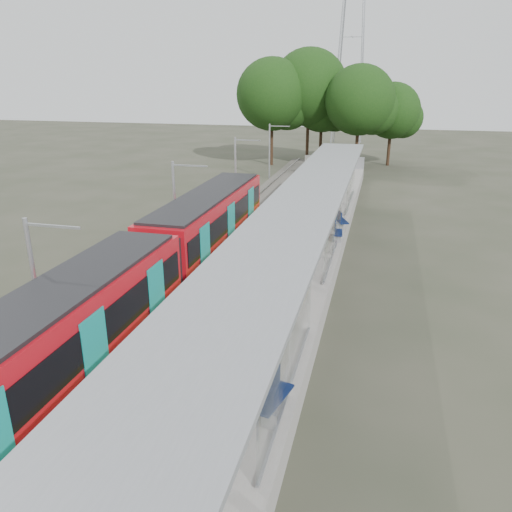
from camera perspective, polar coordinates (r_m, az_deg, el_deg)
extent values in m
cube|color=#59544C|center=(29.46, -4.99, 0.71)|extent=(3.00, 70.00, 0.24)
cube|color=gray|center=(28.24, 3.66, 0.71)|extent=(6.00, 50.00, 1.00)
cube|color=gold|center=(28.62, -1.34, 2.09)|extent=(0.60, 50.00, 0.02)
cube|color=#9EA0A5|center=(52.08, 8.92, 10.56)|extent=(6.00, 0.10, 1.20)
cube|color=black|center=(17.41, -21.32, -13.05)|extent=(2.50, 13.50, 0.70)
cube|color=#B70D17|center=(16.63, -22.00, -8.38)|extent=(2.65, 13.50, 2.50)
cube|color=black|center=(16.61, -22.02, -8.23)|extent=(2.72, 12.96, 1.20)
cube|color=black|center=(16.09, -22.59, -4.28)|extent=(2.40, 12.82, 0.15)
cube|color=#0D827E|center=(15.98, -17.91, -9.65)|extent=(0.04, 1.30, 2.00)
cube|color=black|center=(28.80, -5.38, 1.35)|extent=(2.50, 13.50, 0.70)
cube|color=#B70D17|center=(28.34, -5.48, 4.43)|extent=(2.65, 13.50, 2.50)
cube|color=black|center=(28.32, -5.48, 4.52)|extent=(2.72, 12.96, 1.20)
cube|color=black|center=(28.02, -5.57, 6.99)|extent=(2.40, 12.82, 0.15)
cube|color=#0D827E|center=(27.96, -2.84, 3.96)|extent=(0.04, 1.30, 2.00)
cylinder|color=black|center=(24.78, -8.97, -2.65)|extent=(2.20, 0.70, 0.70)
cube|color=black|center=(22.22, -11.50, -0.91)|extent=(2.30, 0.80, 2.40)
cube|color=#9EA0A5|center=(11.15, -3.72, -18.77)|extent=(0.25, 0.25, 3.50)
cube|color=#9EA0A5|center=(14.37, 1.21, -9.12)|extent=(0.25, 0.25, 3.50)
cube|color=#9EA0A5|center=(17.91, 4.11, -3.10)|extent=(0.25, 0.25, 3.50)
cube|color=#9EA0A5|center=(21.61, 6.02, 0.90)|extent=(0.25, 0.25, 3.50)
cube|color=#9EA0A5|center=(25.40, 7.36, 3.72)|extent=(0.25, 0.25, 3.50)
cube|color=#9EA0A5|center=(29.24, 8.36, 5.80)|extent=(0.25, 0.25, 3.50)
cube|color=#9EA0A5|center=(33.13, 9.13, 7.40)|extent=(0.25, 0.25, 3.50)
cube|color=#9EA0A5|center=(37.03, 9.75, 8.65)|extent=(0.25, 0.25, 3.50)
cube|color=#9EA0A5|center=(40.96, 10.24, 9.67)|extent=(0.25, 0.25, 3.50)
cube|color=gray|center=(23.07, 5.94, 6.84)|extent=(3.20, 38.00, 0.16)
cylinder|color=#9EA0A5|center=(23.35, 2.14, 6.89)|extent=(0.24, 38.00, 0.24)
cube|color=silver|center=(12.88, 2.25, -15.81)|extent=(0.05, 3.70, 2.20)
cube|color=silver|center=(16.25, 5.23, -7.78)|extent=(0.05, 3.70, 2.20)
cube|color=silver|center=(23.59, 8.38, 1.01)|extent=(0.05, 3.70, 2.20)
cube|color=silver|center=(27.40, 9.30, 3.61)|extent=(0.05, 3.70, 2.20)
cube|color=silver|center=(35.14, 10.55, 7.10)|extent=(0.05, 3.70, 2.20)
cube|color=silver|center=(39.05, 10.99, 8.32)|extent=(0.05, 3.70, 2.20)
cylinder|color=#382316|center=(59.30, 1.80, 12.89)|extent=(0.36, 0.36, 5.28)
sphere|color=#1E3E11|center=(58.90, 1.86, 18.00)|extent=(8.02, 8.02, 8.02)
cylinder|color=#382316|center=(61.15, 5.90, 13.23)|extent=(0.36, 0.36, 5.75)
sphere|color=#1E3E11|center=(60.78, 6.10, 18.63)|extent=(8.75, 8.75, 8.75)
cylinder|color=#382316|center=(62.05, 7.39, 12.80)|extent=(0.36, 0.36, 4.75)
sphere|color=#1E3E11|center=(61.67, 7.59, 17.19)|extent=(7.23, 7.23, 7.23)
cylinder|color=#382316|center=(57.79, 11.43, 12.17)|extent=(0.36, 0.36, 4.94)
sphere|color=#1E3E11|center=(57.39, 11.78, 17.06)|extent=(7.50, 7.50, 7.50)
cylinder|color=#382316|center=(60.93, 14.95, 11.89)|extent=(0.36, 0.36, 4.11)
sphere|color=#1E3E11|center=(60.55, 15.30, 15.73)|extent=(6.25, 6.25, 6.25)
cylinder|color=#9EA0A5|center=(18.66, -23.77, -4.03)|extent=(0.16, 0.16, 5.40)
cube|color=#9EA0A5|center=(17.27, -22.26, 3.19)|extent=(2.00, 0.08, 0.08)
cylinder|color=#9EA0A5|center=(28.47, -9.24, 5.27)|extent=(0.16, 0.16, 5.40)
cube|color=#9EA0A5|center=(27.58, -7.58, 10.20)|extent=(2.00, 0.08, 0.08)
cylinder|color=#9EA0A5|center=(39.51, -2.36, 9.53)|extent=(0.16, 0.16, 5.40)
cube|color=#9EA0A5|center=(38.88, -0.96, 13.10)|extent=(2.00, 0.08, 0.08)
cylinder|color=#9EA0A5|center=(50.99, 1.55, 11.84)|extent=(0.16, 0.16, 5.40)
cube|color=#9EA0A5|center=(50.50, 2.72, 14.61)|extent=(2.00, 0.08, 0.08)
cube|color=#0F1F4F|center=(14.06, 2.09, -15.95)|extent=(0.86, 1.68, 0.06)
cube|color=#0F1F4F|center=(13.91, 1.21, -14.75)|extent=(0.45, 1.58, 0.59)
cube|color=#9EA0A5|center=(13.70, 1.47, -18.32)|extent=(0.43, 0.17, 0.47)
cube|color=#9EA0A5|center=(14.72, 2.63, -15.30)|extent=(0.43, 0.17, 0.47)
cube|color=#0F1F4F|center=(28.58, 9.41, 2.66)|extent=(0.57, 1.45, 0.06)
cube|color=#0F1F4F|center=(28.52, 9.06, 3.23)|extent=(0.20, 1.41, 0.52)
cube|color=#9EA0A5|center=(28.11, 9.28, 1.91)|extent=(0.38, 0.10, 0.41)
cube|color=#9EA0A5|center=(29.18, 9.49, 2.57)|extent=(0.38, 0.10, 0.41)
cube|color=#0F1F4F|center=(30.81, 9.66, 4.07)|extent=(1.12, 1.79, 0.07)
cube|color=#0F1F4F|center=(30.74, 9.27, 4.72)|extent=(0.71, 1.62, 0.63)
cube|color=#9EA0A5|center=(30.22, 9.52, 3.25)|extent=(0.45, 0.24, 0.50)
cube|color=#9EA0A5|center=(31.54, 9.75, 3.93)|extent=(0.45, 0.24, 0.50)
cylinder|color=beige|center=(11.26, -8.69, -24.79)|extent=(0.44, 0.44, 1.65)
cube|color=red|center=(10.59, -8.99, -20.96)|extent=(0.39, 0.08, 0.28)
cylinder|color=beige|center=(26.80, 6.43, 2.48)|extent=(0.42, 0.42, 1.59)
cube|color=red|center=(26.53, 6.51, 4.45)|extent=(0.38, 0.15, 0.27)
cylinder|color=#9EA0A5|center=(19.24, 1.18, -5.76)|extent=(0.50, 0.50, 0.81)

